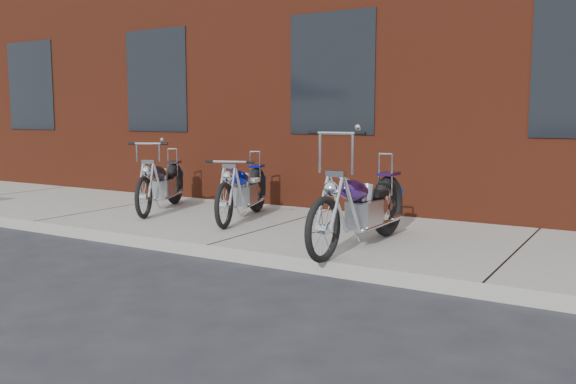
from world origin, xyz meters
The scene contains 6 objects.
ground centered at (0.00, 0.00, 0.00)m, with size 120.00×120.00×0.00m, color #24252C.
sidewalk centered at (0.00, 1.50, 0.07)m, with size 22.00×3.00×0.15m, color gray.
building_brick centered at (0.00, 8.00, 4.00)m, with size 22.00×10.00×8.00m, color #5D2111.
chopper_purple centered at (1.50, 0.80, 0.56)m, with size 0.55×2.27×1.27m.
chopper_blue centered at (-0.67, 1.63, 0.53)m, with size 0.78×2.02×0.91m.
chopper_third centered at (-2.20, 1.66, 0.52)m, with size 0.95×1.93×1.05m.
Camera 1 is at (4.19, -5.21, 1.57)m, focal length 38.00 mm.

